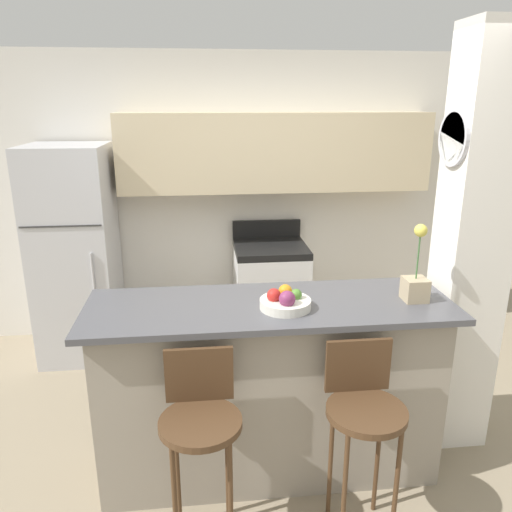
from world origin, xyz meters
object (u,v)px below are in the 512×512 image
(refrigerator, at_px, (76,254))
(bar_stool_right, at_px, (364,412))
(orchid_vase, at_px, (416,281))
(bar_stool_left, at_px, (201,423))
(trash_bin, at_px, (143,340))
(fruit_bowl, at_px, (285,301))
(stove_range, at_px, (270,292))

(refrigerator, xyz_separation_m, bar_stool_right, (1.82, -2.13, -0.21))
(refrigerator, xyz_separation_m, orchid_vase, (2.22, -1.68, 0.28))
(bar_stool_left, bearing_deg, refrigerator, 115.74)
(trash_bin, bearing_deg, bar_stool_left, -75.44)
(bar_stool_left, distance_m, fruit_bowl, 0.75)
(bar_stool_right, height_order, fruit_bowl, fruit_bowl)
(trash_bin, bearing_deg, fruit_bowl, -57.09)
(orchid_vase, height_order, trash_bin, orchid_vase)
(refrigerator, relative_size, bar_stool_right, 1.79)
(stove_range, relative_size, orchid_vase, 2.46)
(fruit_bowl, bearing_deg, refrigerator, 130.93)
(stove_range, distance_m, bar_stool_left, 2.28)
(trash_bin, bearing_deg, refrigerator, 155.39)
(bar_stool_left, bearing_deg, trash_bin, 104.56)
(bar_stool_right, bearing_deg, orchid_vase, 47.56)
(bar_stool_left, relative_size, trash_bin, 2.66)
(bar_stool_left, distance_m, orchid_vase, 1.37)
(fruit_bowl, bearing_deg, orchid_vase, 2.68)
(bar_stool_left, relative_size, bar_stool_right, 1.00)
(orchid_vase, bearing_deg, trash_bin, 139.54)
(stove_range, height_order, bar_stool_left, stove_range)
(refrigerator, height_order, fruit_bowl, refrigerator)
(orchid_vase, xyz_separation_m, trash_bin, (-1.69, 1.44, -1.00))
(fruit_bowl, bearing_deg, bar_stool_left, -138.49)
(bar_stool_right, relative_size, fruit_bowl, 3.67)
(stove_range, xyz_separation_m, orchid_vase, (0.56, -1.74, 0.72))
(stove_range, bearing_deg, orchid_vase, -72.09)
(bar_stool_left, bearing_deg, bar_stool_right, 0.00)
(stove_range, bearing_deg, bar_stool_right, -85.96)
(bar_stool_right, distance_m, orchid_vase, 0.78)
(bar_stool_left, bearing_deg, fruit_bowl, 41.51)
(bar_stool_left, distance_m, trash_bin, 2.01)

